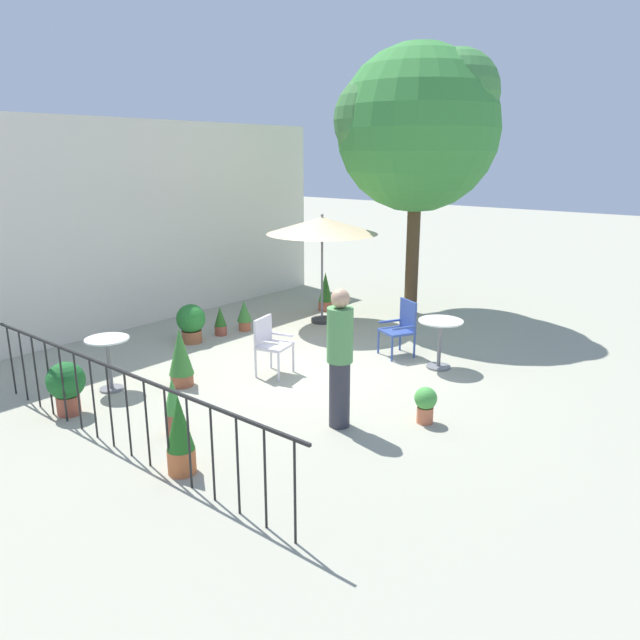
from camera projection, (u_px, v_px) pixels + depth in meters
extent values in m
plane|color=#A2A18A|center=(312.00, 372.00, 9.37)|extent=(60.00, 60.00, 0.00)
cube|color=silver|center=(136.00, 225.00, 11.57)|extent=(9.55, 0.30, 3.92)
cube|color=black|center=(115.00, 369.00, 6.60)|extent=(0.03, 5.67, 0.03)
cylinder|color=black|center=(295.00, 492.00, 5.10)|extent=(0.02, 0.02, 1.00)
cylinder|color=black|center=(265.00, 479.00, 5.32)|extent=(0.02, 0.02, 1.00)
cylinder|color=black|center=(238.00, 466.00, 5.54)|extent=(0.02, 0.02, 1.00)
cylinder|color=black|center=(213.00, 454.00, 5.76)|extent=(0.02, 0.02, 1.00)
cylinder|color=black|center=(189.00, 443.00, 5.97)|extent=(0.02, 0.02, 1.00)
cylinder|color=black|center=(167.00, 433.00, 6.19)|extent=(0.02, 0.02, 1.00)
cylinder|color=black|center=(147.00, 424.00, 6.41)|extent=(0.02, 0.02, 1.00)
cylinder|color=black|center=(128.00, 415.00, 6.63)|extent=(0.02, 0.02, 1.00)
cylinder|color=black|center=(110.00, 406.00, 6.84)|extent=(0.02, 0.02, 1.00)
cylinder|color=black|center=(93.00, 399.00, 7.06)|extent=(0.02, 0.02, 1.00)
cylinder|color=black|center=(78.00, 391.00, 7.28)|extent=(0.02, 0.02, 1.00)
cylinder|color=black|center=(63.00, 384.00, 7.49)|extent=(0.02, 0.02, 1.00)
cylinder|color=black|center=(49.00, 378.00, 7.71)|extent=(0.02, 0.02, 1.00)
cylinder|color=black|center=(36.00, 372.00, 7.93)|extent=(0.02, 0.02, 1.00)
cylinder|color=black|center=(23.00, 366.00, 8.15)|extent=(0.02, 0.02, 1.00)
cylinder|color=black|center=(11.00, 361.00, 8.36)|extent=(0.02, 0.02, 1.00)
cylinder|color=brown|center=(413.00, 252.00, 12.48)|extent=(0.27, 0.27, 2.62)
sphere|color=#3B8A3B|center=(418.00, 129.00, 11.83)|extent=(3.24, 3.24, 3.24)
sphere|color=#3F853F|center=(423.00, 147.00, 12.71)|extent=(1.94, 1.94, 1.94)
sphere|color=#42803E|center=(379.00, 120.00, 11.60)|extent=(1.78, 1.78, 1.78)
sphere|color=#438842|center=(457.00, 93.00, 11.33)|extent=(1.62, 1.62, 1.62)
cylinder|color=#2D2D2D|center=(322.00, 320.00, 12.13)|extent=(0.44, 0.44, 0.08)
cylinder|color=slate|center=(322.00, 271.00, 11.85)|extent=(0.04, 0.04, 2.11)
cone|color=beige|center=(322.00, 225.00, 11.62)|extent=(2.18, 2.18, 0.33)
sphere|color=slate|center=(322.00, 215.00, 11.56)|extent=(0.06, 0.06, 0.06)
cylinder|color=white|center=(441.00, 321.00, 9.34)|extent=(0.70, 0.70, 0.02)
cylinder|color=slate|center=(439.00, 345.00, 9.44)|extent=(0.06, 0.06, 0.76)
cylinder|color=slate|center=(438.00, 367.00, 9.54)|extent=(0.38, 0.38, 0.03)
cylinder|color=silver|center=(107.00, 339.00, 8.44)|extent=(0.61, 0.61, 0.02)
cylinder|color=slate|center=(109.00, 365.00, 8.54)|extent=(0.06, 0.06, 0.75)
cylinder|color=slate|center=(112.00, 389.00, 8.64)|extent=(0.34, 0.34, 0.03)
cube|color=silver|center=(274.00, 346.00, 9.11)|extent=(0.59, 0.54, 0.04)
cube|color=silver|center=(263.00, 330.00, 9.14)|extent=(0.47, 0.15, 0.41)
cube|color=silver|center=(266.00, 342.00, 8.88)|extent=(0.13, 0.39, 0.03)
cube|color=silver|center=(282.00, 334.00, 9.28)|extent=(0.13, 0.39, 0.03)
cylinder|color=silver|center=(279.00, 367.00, 8.90)|extent=(0.04, 0.04, 0.45)
cylinder|color=silver|center=(293.00, 358.00, 9.30)|extent=(0.04, 0.04, 0.45)
cylinder|color=silver|center=(256.00, 364.00, 9.06)|extent=(0.04, 0.04, 0.45)
cylinder|color=silver|center=(271.00, 355.00, 9.46)|extent=(0.04, 0.04, 0.45)
cube|color=#344D97|center=(397.00, 331.00, 10.00)|extent=(0.63, 0.64, 0.04)
cube|color=#344D97|center=(408.00, 315.00, 10.01)|extent=(0.24, 0.43, 0.49)
cube|color=#344D97|center=(390.00, 321.00, 10.16)|extent=(0.39, 0.22, 0.03)
cube|color=#344D97|center=(404.00, 328.00, 9.77)|extent=(0.39, 0.22, 0.03)
cylinder|color=#344D97|center=(378.00, 342.00, 10.17)|extent=(0.04, 0.04, 0.41)
cylinder|color=#344D97|center=(392.00, 350.00, 9.78)|extent=(0.04, 0.04, 0.41)
cylinder|color=#344D97|center=(400.00, 339.00, 10.34)|extent=(0.04, 0.04, 0.41)
cylinder|color=#344D97|center=(414.00, 346.00, 9.94)|extent=(0.04, 0.04, 0.41)
cylinder|color=#CC6D49|center=(425.00, 415.00, 7.57)|extent=(0.21, 0.21, 0.21)
cylinder|color=#382819|center=(425.00, 408.00, 7.54)|extent=(0.18, 0.18, 0.02)
sphere|color=green|center=(426.00, 398.00, 7.50)|extent=(0.29, 0.29, 0.29)
sphere|color=#AE46AD|center=(430.00, 401.00, 7.44)|extent=(0.06, 0.06, 0.06)
sphere|color=#AE46AD|center=(425.00, 395.00, 7.62)|extent=(0.05, 0.05, 0.05)
sphere|color=#AE46AD|center=(417.00, 399.00, 7.58)|extent=(0.08, 0.08, 0.08)
sphere|color=#AE46AD|center=(418.00, 396.00, 7.54)|extent=(0.06, 0.06, 0.06)
cylinder|color=#9E5538|center=(182.00, 380.00, 8.79)|extent=(0.33, 0.33, 0.18)
cylinder|color=#382819|center=(182.00, 375.00, 8.77)|extent=(0.29, 0.29, 0.02)
cone|color=#387B31|center=(180.00, 351.00, 8.67)|extent=(0.36, 0.36, 0.70)
cylinder|color=#BC6436|center=(182.00, 461.00, 6.37)|extent=(0.30, 0.30, 0.28)
cylinder|color=#382819|center=(181.00, 450.00, 6.33)|extent=(0.27, 0.27, 0.02)
cone|color=#266821|center=(179.00, 423.00, 6.25)|extent=(0.30, 0.30, 0.61)
cylinder|color=#B15B3B|center=(245.00, 326.00, 11.53)|extent=(0.22, 0.22, 0.18)
cylinder|color=#382819|center=(245.00, 322.00, 11.51)|extent=(0.20, 0.20, 0.02)
cone|color=#397730|center=(244.00, 311.00, 11.46)|extent=(0.29, 0.29, 0.40)
cylinder|color=#A1523B|center=(325.00, 306.00, 13.01)|extent=(0.30, 0.30, 0.20)
cylinder|color=#382819|center=(325.00, 302.00, 12.99)|extent=(0.27, 0.27, 0.02)
cone|color=#275C1E|center=(325.00, 287.00, 12.90)|extent=(0.29, 0.29, 0.64)
cylinder|color=brown|center=(221.00, 330.00, 11.25)|extent=(0.23, 0.23, 0.18)
cylinder|color=#382819|center=(221.00, 326.00, 11.22)|extent=(0.20, 0.20, 0.02)
cone|color=#295D1E|center=(220.00, 316.00, 11.17)|extent=(0.23, 0.23, 0.36)
cylinder|color=#A04E39|center=(69.00, 405.00, 7.81)|extent=(0.30, 0.30, 0.26)
cylinder|color=#382819|center=(68.00, 396.00, 7.78)|extent=(0.26, 0.26, 0.02)
sphere|color=#1D6128|center=(66.00, 381.00, 7.72)|extent=(0.49, 0.49, 0.49)
sphere|color=#E14737|center=(59.00, 379.00, 7.56)|extent=(0.12, 0.12, 0.12)
sphere|color=#E14737|center=(69.00, 380.00, 7.88)|extent=(0.14, 0.14, 0.14)
sphere|color=#E14737|center=(77.00, 371.00, 7.78)|extent=(0.11, 0.11, 0.11)
cylinder|color=brown|center=(174.00, 423.00, 7.25)|extent=(0.22, 0.22, 0.27)
cylinder|color=#382819|center=(174.00, 414.00, 7.21)|extent=(0.19, 0.19, 0.02)
cone|color=green|center=(172.00, 396.00, 7.15)|extent=(0.22, 0.22, 0.46)
cylinder|color=#935534|center=(192.00, 336.00, 10.79)|extent=(0.36, 0.36, 0.22)
cylinder|color=#382819|center=(192.00, 331.00, 10.77)|extent=(0.32, 0.32, 0.02)
sphere|color=#25712B|center=(191.00, 319.00, 10.70)|extent=(0.52, 0.52, 0.52)
cylinder|color=#33333D|center=(339.00, 394.00, 7.40)|extent=(0.26, 0.26, 0.85)
cylinder|color=#549553|center=(340.00, 335.00, 7.19)|extent=(0.39, 0.39, 0.67)
sphere|color=tan|center=(340.00, 298.00, 7.07)|extent=(0.23, 0.23, 0.23)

